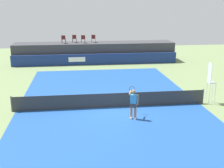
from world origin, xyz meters
name	(u,v)px	position (x,y,z in m)	size (l,w,h in m)	color
ground_plane	(106,93)	(0.00, 3.00, 0.00)	(48.00, 48.00, 0.00)	#6B7F51
court_inner	(111,107)	(0.00, 0.00, 0.00)	(12.00, 22.00, 0.00)	#1C478C
sponsor_wall	(96,59)	(-0.01, 13.50, 0.60)	(18.00, 0.22, 1.20)	navy
spectator_platform	(95,52)	(0.00, 15.30, 1.10)	(18.00, 2.80, 2.20)	#38383D
spectator_chair_far_left	(64,39)	(-3.46, 15.04, 2.69)	(0.47, 0.47, 0.89)	#561919
spectator_chair_left	(74,38)	(-2.27, 15.47, 2.69)	(0.47, 0.47, 0.89)	#561919
spectator_chair_center	(83,39)	(-1.31, 14.99, 2.69)	(0.45, 0.45, 0.89)	#561919
spectator_chair_right	(93,38)	(-0.13, 15.28, 2.69)	(0.47, 0.47, 0.89)	#561919
umpire_chair	(210,80)	(6.63, 0.00, 1.59)	(0.46, 0.46, 2.76)	white
tennis_net	(111,100)	(0.00, 0.00, 0.47)	(12.40, 0.02, 0.95)	#2D2D2D
net_post_near	(12,104)	(-6.20, 0.00, 0.50)	(0.10, 0.10, 1.00)	#4C4C51
net_post_far	(203,96)	(6.20, 0.00, 0.50)	(0.10, 0.10, 1.00)	#4C4C51
tennis_player	(133,103)	(1.05, -2.04, 0.96)	(0.55, 1.25, 1.77)	white
tennis_ball	(105,72)	(0.59, 9.84, 0.04)	(0.07, 0.07, 0.07)	#D8EA33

